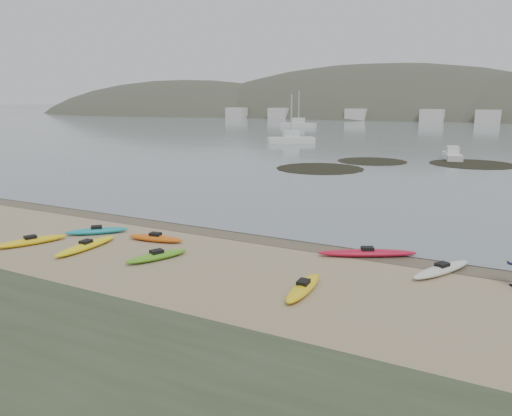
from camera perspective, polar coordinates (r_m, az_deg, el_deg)
The scene contains 7 objects.
ground at distance 26.68m, azimuth 0.00°, elevation -3.15°, with size 600.00×600.00×0.00m, color tan.
wet_sand at distance 26.43m, azimuth -0.31°, elevation -3.29°, with size 60.00×60.00×0.00m, color brown.
water at distance 322.99m, azimuth 26.38°, elevation 9.80°, with size 1200.00×1200.00×0.00m, color slate.
kayaks at distance 23.53m, azimuth -6.15°, elevation -4.93°, with size 20.95×9.18×0.34m.
kelp_mats at distance 57.24m, azimuth 15.29°, elevation 4.77°, with size 22.97×20.66×0.04m.
moored_boats at distance 102.99m, azimuth 19.24°, elevation 8.00°, with size 88.14×84.49×1.27m.
far_town at distance 167.87m, azimuth 26.39°, elevation 9.31°, with size 199.00×5.00×4.00m.
Camera 1 is at (12.12, -22.68, 7.12)m, focal length 35.00 mm.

